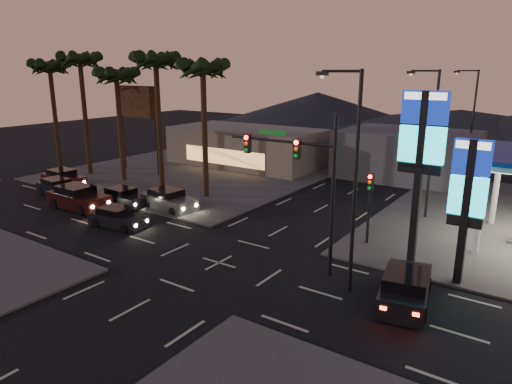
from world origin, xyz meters
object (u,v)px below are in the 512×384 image
Objects in this scene: car_lane_b_mid at (123,197)px; suv_station at (405,288)px; pylon_sign_tall at (422,145)px; car_lane_a_mid at (78,198)px; pylon_sign_short at (468,191)px; traffic_signal_mast at (301,169)px; car_lane_a_rear at (58,188)px; car_lane_b_front at (169,200)px; car_lane_a_front at (118,218)px; car_lane_b_rear at (63,179)px.

car_lane_b_mid is 22.38m from suv_station.
car_lane_a_mid is (-23.39, -3.64, -5.61)m from pylon_sign_tall.
pylon_sign_short is 0.88× the size of traffic_signal_mast.
car_lane_b_front reaches higher than car_lane_a_rear.
car_lane_a_mid reaches higher than suv_station.
car_lane_b_front is (-12.91, 3.46, -4.53)m from traffic_signal_mast.
pylon_sign_short is 30.74m from car_lane_a_rear.
car_lane_a_mid is 4.73m from car_lane_a_rear.
pylon_sign_tall is at bearing 0.17° from car_lane_b_front.
car_lane_a_rear is at bearing 164.63° from car_lane_a_mid.
pylon_sign_short is 1.70× the size of car_lane_a_front.
car_lane_b_mid is (-16.48, 2.24, -4.60)m from traffic_signal_mast.
car_lane_a_mid is (-18.65, -0.13, -4.44)m from traffic_signal_mast.
pylon_sign_short is 1.45× the size of suv_station.
car_lane_a_rear is at bearing -40.98° from car_lane_b_rear.
car_lane_a_mid is 6.77m from car_lane_b_front.
suv_station is (18.62, 0.48, 0.11)m from car_lane_a_front.
suv_station reaches higher than car_lane_a_rear.
car_lane_a_front is at bearing -174.78° from traffic_signal_mast.
car_lane_a_front is 5.84m from car_lane_a_mid.
pylon_sign_short reaches higher than car_lane_a_mid.
traffic_signal_mast reaches higher than car_lane_b_rear.
pylon_sign_tall is at bearing 158.20° from pylon_sign_short.
pylon_sign_short is at bearing -2.69° from car_lane_b_front.
car_lane_b_front is 0.98× the size of suv_station.
car_lane_a_mid is at bearing -174.17° from pylon_sign_short.
car_lane_b_mid is (-3.57, 3.42, 0.02)m from car_lane_a_front.
pylon_sign_tall is at bearing 8.85° from car_lane_a_mid.
car_lane_a_mid is 1.13× the size of car_lane_b_rear.
suv_station reaches higher than car_lane_b_front.
suv_station is at bearing -1.33° from car_lane_a_mid.
car_lane_b_front is (10.29, 2.34, 0.06)m from car_lane_a_rear.
suv_station is (-1.53, -3.21, -3.95)m from pylon_sign_short.
car_lane_a_mid reaches higher than car_lane_b_rear.
car_lane_b_rear is 31.55m from suv_station.
traffic_signal_mast is at bearing -143.48° from pylon_sign_tall.
suv_station reaches higher than car_lane_b_mid.
traffic_signal_mast is at bearing 0.40° from car_lane_a_mid.
car_lane_a_front is at bearing -89.94° from car_lane_b_front.
traffic_signal_mast is at bearing -160.87° from pylon_sign_short.
car_lane_a_mid is 7.71m from car_lane_b_rear.
car_lane_a_rear is at bearing -175.11° from pylon_sign_tall.
car_lane_b_rear is (-9.12, 0.97, 0.06)m from car_lane_b_mid.
pylon_sign_tall reaches higher than car_lane_a_rear.
car_lane_b_front is at bearing 18.89° from car_lane_b_mid.
car_lane_b_rear reaches higher than car_lane_b_mid.
suv_station reaches higher than car_lane_a_front.
car_lane_b_front is 1.13× the size of car_lane_b_mid.
traffic_signal_mast is at bearing -7.73° from car_lane_b_mid.
car_lane_b_rear is (-12.69, -0.25, -0.01)m from car_lane_b_front.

